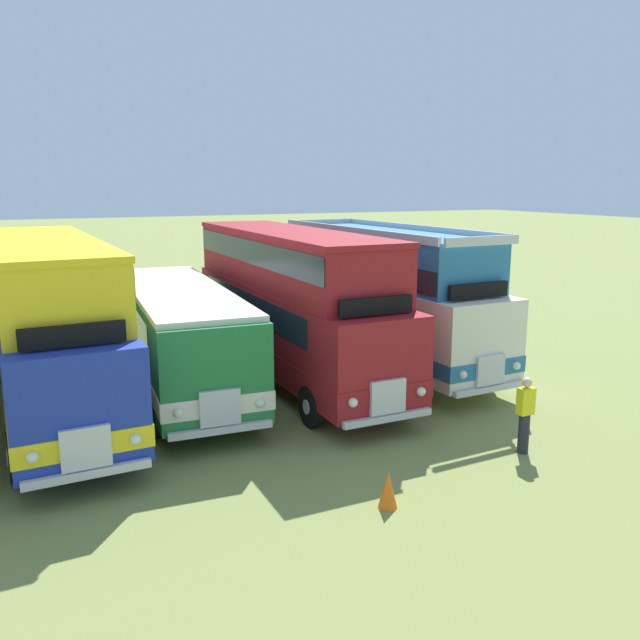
# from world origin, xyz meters

# --- Properties ---
(bus_sixth_in_row) EXTENTS (3.02, 11.21, 4.49)m
(bus_sixth_in_row) POSITION_xyz_m (3.35, -0.07, 2.47)
(bus_sixth_in_row) COLOR #1E339E
(bus_sixth_in_row) RESTS_ON ground
(bus_seventh_in_row) EXTENTS (3.06, 10.10, 2.99)m
(bus_seventh_in_row) POSITION_xyz_m (6.71, 0.37, 1.75)
(bus_seventh_in_row) COLOR #237538
(bus_seventh_in_row) RESTS_ON ground
(bus_eighth_in_row) EXTENTS (2.69, 11.23, 4.49)m
(bus_eighth_in_row) POSITION_xyz_m (10.05, 0.17, 2.47)
(bus_eighth_in_row) COLOR maroon
(bus_eighth_in_row) RESTS_ON ground
(bus_ninth_in_row) EXTENTS (2.96, 10.29, 4.52)m
(bus_ninth_in_row) POSITION_xyz_m (13.40, 0.40, 2.36)
(bus_ninth_in_row) COLOR silver
(bus_ninth_in_row) RESTS_ON ground
(cone_near_end) EXTENTS (0.36, 0.36, 0.72)m
(cone_near_end) POSITION_xyz_m (8.56, -8.17, 0.36)
(cone_near_end) COLOR orange
(cone_near_end) RESTS_ON ground
(marshal_person) EXTENTS (0.36, 0.24, 1.73)m
(marshal_person) POSITION_xyz_m (12.54, -7.28, 0.89)
(marshal_person) COLOR #23232D
(marshal_person) RESTS_ON ground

